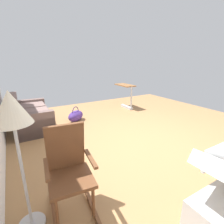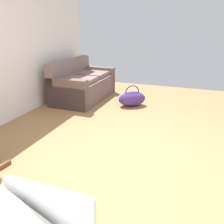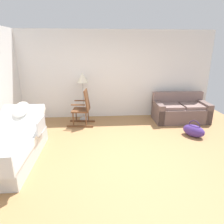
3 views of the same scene
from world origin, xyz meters
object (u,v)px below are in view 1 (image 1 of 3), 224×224
(floor_lamp, at_px, (13,119))
(overbed_table, at_px, (126,93))
(couch, at_px, (31,116))
(duffel_bag, at_px, (76,116))
(rocking_chair, at_px, (69,172))

(floor_lamp, distance_m, overbed_table, 4.88)
(couch, distance_m, duffel_bag, 1.17)
(duffel_bag, bearing_deg, couch, 84.65)
(couch, distance_m, overbed_table, 3.23)
(rocking_chair, relative_size, overbed_table, 1.25)
(rocking_chair, height_order, overbed_table, rocking_chair)
(rocking_chair, xyz_separation_m, floor_lamp, (-0.01, 0.45, 0.72))
(rocking_chair, xyz_separation_m, duffel_bag, (2.86, -1.04, -0.35))
(couch, relative_size, overbed_table, 1.92)
(floor_lamp, relative_size, overbed_table, 1.76)
(rocking_chair, relative_size, floor_lamp, 0.71)
(floor_lamp, distance_m, duffel_bag, 3.41)
(couch, height_order, overbed_table, couch)
(couch, distance_m, rocking_chair, 2.98)
(couch, xyz_separation_m, overbed_table, (0.31, -3.21, 0.23))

